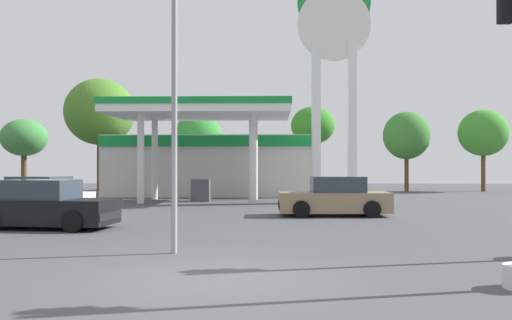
# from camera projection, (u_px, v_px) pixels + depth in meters

# --- Properties ---
(ground_plane) EXTENTS (90.00, 90.00, 0.00)m
(ground_plane) POSITION_uv_depth(u_px,v_px,m) (214.00, 279.00, 9.17)
(ground_plane) COLOR #47474C
(ground_plane) RESTS_ON ground
(gas_station) EXTENTS (12.07, 12.43, 4.83)m
(gas_station) POSITION_uv_depth(u_px,v_px,m) (212.00, 161.00, 33.74)
(gas_station) COLOR beige
(gas_station) RESTS_ON ground
(station_pole_sign) EXTENTS (3.47, 0.56, 11.27)m
(station_pole_sign) POSITION_uv_depth(u_px,v_px,m) (334.00, 55.00, 27.21)
(station_pole_sign) COLOR white
(station_pole_sign) RESTS_ON ground
(car_0) EXTENTS (3.94, 1.85, 1.40)m
(car_0) POSITION_uv_depth(u_px,v_px,m) (334.00, 198.00, 20.34)
(car_0) COLOR black
(car_0) RESTS_ON ground
(car_1) EXTENTS (4.17, 2.52, 1.40)m
(car_1) POSITION_uv_depth(u_px,v_px,m) (37.00, 198.00, 20.66)
(car_1) COLOR black
(car_1) RESTS_ON ground
(car_2) EXTENTS (4.06, 2.12, 1.40)m
(car_2) POSITION_uv_depth(u_px,v_px,m) (45.00, 206.00, 16.34)
(car_2) COLOR black
(car_2) RESTS_ON ground
(tree_0) EXTENTS (3.35, 3.35, 5.12)m
(tree_0) POSITION_uv_depth(u_px,v_px,m) (24.00, 138.00, 41.68)
(tree_0) COLOR brown
(tree_0) RESTS_ON ground
(tree_1) EXTENTS (4.79, 4.79, 7.70)m
(tree_1) POSITION_uv_depth(u_px,v_px,m) (100.00, 112.00, 39.19)
(tree_1) COLOR brown
(tree_1) RESTS_ON ground
(tree_2) EXTENTS (3.37, 3.37, 5.59)m
(tree_2) POSITION_uv_depth(u_px,v_px,m) (198.00, 136.00, 41.23)
(tree_2) COLOR brown
(tree_2) RESTS_ON ground
(tree_3) EXTENTS (3.15, 3.15, 5.99)m
(tree_3) POSITION_uv_depth(u_px,v_px,m) (313.00, 126.00, 41.18)
(tree_3) COLOR brown
(tree_3) RESTS_ON ground
(tree_4) EXTENTS (3.13, 3.13, 5.37)m
(tree_4) POSITION_uv_depth(u_px,v_px,m) (406.00, 136.00, 38.53)
(tree_4) COLOR brown
(tree_4) RESTS_ON ground
(tree_5) EXTENTS (3.28, 3.28, 5.51)m
(tree_5) POSITION_uv_depth(u_px,v_px,m) (483.00, 133.00, 38.46)
(tree_5) COLOR brown
(tree_5) RESTS_ON ground
(corner_streetlamp) EXTENTS (0.24, 1.48, 7.77)m
(corner_streetlamp) POSITION_uv_depth(u_px,v_px,m) (173.00, 28.00, 11.63)
(corner_streetlamp) COLOR gray
(corner_streetlamp) RESTS_ON ground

